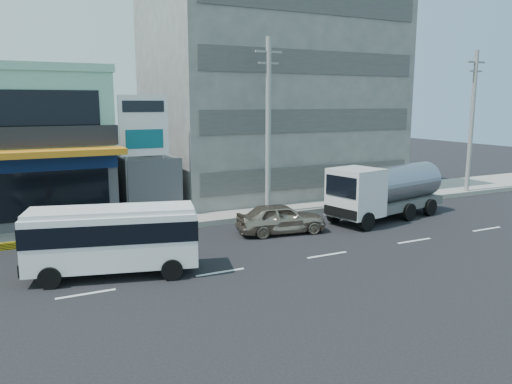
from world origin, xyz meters
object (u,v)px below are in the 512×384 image
at_px(utility_pole_far, 472,122).
at_px(billboard, 144,133).
at_px(minibus, 113,236).
at_px(sedan, 281,218).
at_px(tanker_truck, 384,190).
at_px(motorcycle_rider, 69,243).
at_px(concrete_building, 268,95).
at_px(utility_pole_near, 268,127).
at_px(satellite_dish, 146,154).

bearing_deg(utility_pole_far, billboard, 175.43).
relative_size(minibus, sedan, 1.46).
relative_size(tanker_truck, motorcycle_rider, 3.50).
xyz_separation_m(concrete_building, utility_pole_near, (-4.00, -7.60, -1.85)).
xyz_separation_m(satellite_dish, billboard, (-0.50, -1.80, 1.35)).
bearing_deg(motorcycle_rider, concrete_building, 35.73).
height_order(minibus, sedan, minibus).
height_order(concrete_building, tanker_truck, concrete_building).
xyz_separation_m(concrete_building, motorcycle_rider, (-15.08, -10.85, -6.24)).
relative_size(utility_pole_far, minibus, 1.52).
xyz_separation_m(satellite_dish, sedan, (5.00, -6.89, -2.81)).
bearing_deg(utility_pole_far, utility_pole_near, 180.00).
bearing_deg(sedan, billboard, 55.81).
distance_m(minibus, tanker_truck, 15.65).
distance_m(minibus, motorcycle_rider, 3.08).
bearing_deg(concrete_building, billboard, -151.08).
xyz_separation_m(concrete_building, billboard, (-10.50, -5.80, -2.07)).
distance_m(satellite_dish, minibus, 10.41).
xyz_separation_m(utility_pole_near, tanker_truck, (5.67, -3.20, -3.50)).
xyz_separation_m(billboard, utility_pole_far, (22.50, -1.80, 0.22)).
xyz_separation_m(satellite_dish, utility_pole_far, (22.00, -3.60, 1.57)).
distance_m(utility_pole_near, sedan, 5.57).
bearing_deg(utility_pole_near, tanker_truck, -29.43).
bearing_deg(satellite_dish, sedan, -54.03).
xyz_separation_m(billboard, utility_pole_near, (6.50, -1.80, 0.22)).
bearing_deg(utility_pole_far, satellite_dish, 170.71).
bearing_deg(satellite_dish, minibus, -111.52).
bearing_deg(utility_pole_near, satellite_dish, 149.04).
bearing_deg(satellite_dish, concrete_building, 21.80).
bearing_deg(concrete_building, satellite_dish, -158.20).
height_order(minibus, motorcycle_rider, minibus).
relative_size(utility_pole_near, utility_pole_far, 1.00).
bearing_deg(minibus, billboard, 67.15).
bearing_deg(sedan, utility_pole_near, -8.26).
bearing_deg(utility_pole_near, minibus, -148.81).
relative_size(satellite_dish, sedan, 0.33).
relative_size(satellite_dish, billboard, 0.22).
bearing_deg(concrete_building, minibus, -135.52).
relative_size(billboard, minibus, 1.05).
distance_m(utility_pole_far, minibus, 26.65).
xyz_separation_m(billboard, tanker_truck, (12.17, -5.00, -3.28)).
bearing_deg(billboard, utility_pole_far, -4.57).
height_order(utility_pole_near, tanker_truck, utility_pole_near).
height_order(utility_pole_far, minibus, utility_pole_far).
relative_size(billboard, utility_pole_far, 0.69).
xyz_separation_m(utility_pole_far, tanker_truck, (-10.33, -3.20, -3.50)).
distance_m(concrete_building, sedan, 13.51).
bearing_deg(sedan, concrete_building, -16.05).
bearing_deg(tanker_truck, utility_pole_far, 17.21).
relative_size(satellite_dish, minibus, 0.23).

